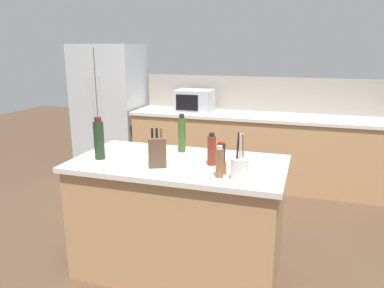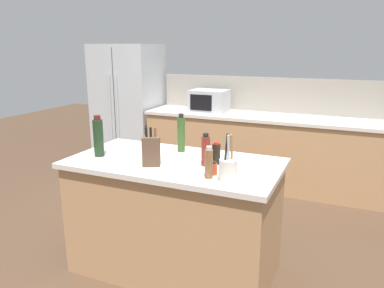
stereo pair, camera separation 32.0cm
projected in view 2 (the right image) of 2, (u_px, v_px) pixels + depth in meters
The scene contains 14 objects.
ground_plane at pixel (175, 267), 3.14m from camera, with size 14.00×14.00×0.00m, color #473323.
back_counter_run at pixel (270, 152), 4.86m from camera, with size 3.33×0.66×0.94m.
wall_backsplash at pixel (278, 95), 4.96m from camera, with size 3.29×0.03×0.46m, color gray.
kitchen_island at pixel (175, 216), 3.02m from camera, with size 1.64×0.87×0.94m.
refrigerator at pixel (129, 107), 5.63m from camera, with size 0.92×0.75×1.83m.
microwave at pixel (209, 101), 5.03m from camera, with size 0.48×0.39×0.29m.
knife_block at pixel (151, 151), 2.77m from camera, with size 0.16×0.15×0.29m.
utensil_crock at pixel (228, 170), 2.44m from camera, with size 0.12×0.12×0.32m.
wine_bottle at pixel (98, 137), 2.99m from camera, with size 0.08×0.08×0.33m.
vinegar_bottle at pixel (206, 150), 2.77m from camera, with size 0.06×0.06×0.25m.
soy_sauce_bottle at pixel (216, 154), 2.81m from camera, with size 0.06×0.06×0.17m.
spice_jar_paprika at pixel (214, 169), 2.58m from camera, with size 0.05×0.05×0.10m.
pepper_grinder at pixel (209, 163), 2.50m from camera, with size 0.05×0.05×0.22m.
olive_oil_bottle at pixel (181, 134), 3.13m from camera, with size 0.06×0.06×0.32m.
Camera 2 is at (1.23, -2.49, 1.81)m, focal length 35.00 mm.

